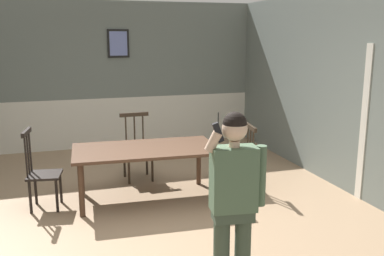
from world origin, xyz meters
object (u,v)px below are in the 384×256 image
Objects in this scene: dining_table at (145,153)px; chair_at_table_head at (41,172)px; person_figure at (234,194)px; chair_by_doorway at (137,149)px; chair_near_window at (239,160)px.

chair_at_table_head is at bearing 176.70° from dining_table.
chair_at_table_head is 0.65× the size of person_figure.
chair_by_doorway is 0.63× the size of person_figure.
chair_at_table_head is (-2.68, 0.15, 0.03)m from chair_near_window.
chair_at_table_head is at bearing 94.52° from chair_near_window.
chair_by_doorway reaches higher than dining_table.
chair_by_doorway is at bearing 87.11° from dining_table.
chair_near_window is (1.34, -0.08, -0.19)m from dining_table.
chair_near_window is at bearing 95.71° from chair_at_table_head.
chair_near_window is 2.68m from chair_at_table_head.
chair_by_doorway is (-1.29, 0.96, 0.02)m from chair_near_window.
chair_near_window is 1.61m from chair_by_doorway.
dining_table is 1.35m from chair_at_table_head.
chair_by_doorway is at bearing 129.37° from chair_at_table_head.
chair_at_table_head is at bearing 28.31° from chair_by_doorway.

